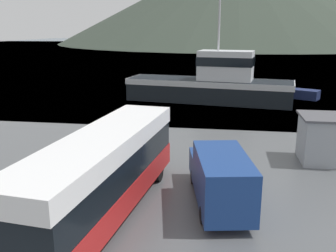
# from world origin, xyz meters

# --- Properties ---
(water_surface) EXTENTS (240.00, 240.00, 0.00)m
(water_surface) POSITION_xyz_m (0.00, 142.45, 0.00)
(water_surface) COLOR #475B6B
(water_surface) RESTS_ON ground
(tour_bus) EXTENTS (3.72, 11.53, 3.44)m
(tour_bus) POSITION_xyz_m (-0.05, 8.34, 1.93)
(tour_bus) COLOR red
(tour_bus) RESTS_ON ground
(delivery_van) EXTENTS (3.12, 6.51, 2.43)m
(delivery_van) POSITION_xyz_m (4.53, 9.99, 1.29)
(delivery_van) COLOR navy
(delivery_van) RESTS_ON ground
(fishing_boat) EXTENTS (17.35, 6.90, 10.33)m
(fishing_boat) POSITION_xyz_m (3.37, 33.50, 1.91)
(fishing_boat) COLOR black
(fishing_boat) RESTS_ON water_surface
(dock_kiosk) EXTENTS (3.03, 2.87, 2.69)m
(dock_kiosk) POSITION_xyz_m (10.41, 16.36, 1.35)
(dock_kiosk) COLOR #93999E
(dock_kiosk) RESTS_ON ground
(small_boat) EXTENTS (7.69, 5.01, 1.00)m
(small_boat) POSITION_xyz_m (10.99, 37.62, 0.50)
(small_boat) COLOR #19234C
(small_boat) RESTS_ON water_surface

